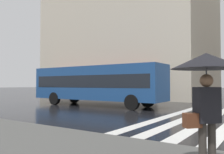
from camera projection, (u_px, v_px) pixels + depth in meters
name	position (u px, v px, depth m)	size (l,w,h in m)	color
haussmann_block_mid	(132.00, 31.00, 33.26)	(16.33, 20.58, 18.81)	beige
city_bus	(96.00, 83.00, 18.21)	(2.60, 11.00, 3.00)	navy
pedestrian_with_floral_umbrella	(206.00, 73.00, 4.00)	(1.20, 1.20, 2.04)	black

